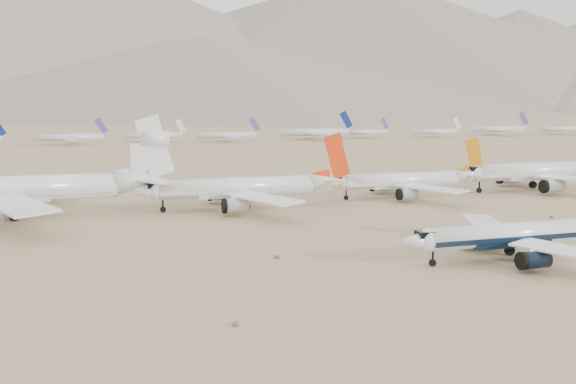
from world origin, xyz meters
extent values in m
plane|color=#81694B|center=(0.00, 0.00, 0.00)|extent=(7000.00, 7000.00, 0.00)
cylinder|color=white|center=(6.59, 2.10, 4.30)|extent=(31.66, 3.74, 3.74)
cube|color=black|center=(6.59, 2.10, 3.84)|extent=(31.03, 3.80, 0.84)
sphere|color=white|center=(-9.24, 2.10, 4.30)|extent=(3.74, 3.74, 3.74)
cube|color=black|center=(-9.80, 2.10, 5.33)|extent=(2.62, 2.43, 0.94)
cube|color=white|center=(9.03, -9.01, 3.65)|extent=(12.23, 19.27, 0.59)
cylinder|color=black|center=(4.83, -5.68, 1.96)|extent=(4.40, 2.69, 2.69)
cube|color=white|center=(9.03, 13.20, 3.65)|extent=(12.23, 19.27, 0.59)
cylinder|color=black|center=(4.83, 9.88, 1.96)|extent=(4.40, 2.69, 2.69)
cylinder|color=black|center=(-8.31, 2.10, 0.56)|extent=(1.12, 0.47, 1.12)
cylinder|color=black|center=(7.91, -0.52, 0.79)|extent=(1.57, 0.94, 1.57)
cylinder|color=black|center=(7.91, 4.72, 0.79)|extent=(1.57, 0.94, 1.57)
cylinder|color=white|center=(63.58, 68.70, 5.61)|extent=(40.26, 4.88, 4.88)
cube|color=silver|center=(63.58, 68.70, 5.00)|extent=(39.46, 4.95, 1.10)
sphere|color=white|center=(43.45, 68.70, 5.61)|extent=(4.88, 4.88, 4.88)
cube|color=black|center=(42.72, 68.70, 6.95)|extent=(3.42, 3.17, 1.22)
cylinder|color=silver|center=(61.35, 58.74, 2.56)|extent=(5.59, 3.51, 3.51)
cube|color=white|center=(66.69, 82.88, 4.76)|extent=(15.55, 24.50, 0.76)
cylinder|color=silver|center=(61.35, 78.65, 2.56)|extent=(5.59, 3.51, 3.51)
cylinder|color=black|center=(44.67, 68.70, 0.73)|extent=(1.46, 0.61, 1.46)
cylinder|color=black|center=(65.26, 65.28, 1.02)|extent=(2.05, 1.22, 2.05)
cylinder|color=black|center=(65.26, 72.11, 1.02)|extent=(2.05, 1.22, 2.05)
cylinder|color=white|center=(19.61, 68.02, 4.62)|extent=(33.09, 4.02, 4.02)
cube|color=silver|center=(19.61, 68.02, 4.12)|extent=(32.43, 4.08, 0.90)
sphere|color=white|center=(3.06, 68.02, 4.62)|extent=(4.02, 4.02, 4.02)
cube|color=black|center=(2.46, 68.02, 5.73)|extent=(2.82, 2.61, 1.01)
cone|color=white|center=(40.06, 68.02, 4.93)|extent=(8.27, 4.02, 4.02)
cube|color=white|center=(22.16, 56.36, 3.92)|extent=(12.78, 20.14, 0.62)
cube|color=white|center=(41.67, 64.20, 5.43)|extent=(5.25, 6.87, 0.24)
cylinder|color=silver|center=(17.77, 59.84, 2.11)|extent=(4.60, 2.90, 2.90)
cube|color=white|center=(22.16, 79.69, 3.92)|extent=(12.78, 20.14, 0.62)
cube|color=white|center=(41.67, 71.84, 5.43)|extent=(5.25, 6.87, 0.24)
cylinder|color=silver|center=(17.77, 76.21, 2.11)|extent=(4.60, 2.90, 2.90)
cube|color=#C3730B|center=(42.36, 68.02, 10.66)|extent=(6.27, 0.32, 10.33)
cylinder|color=black|center=(4.07, 68.02, 0.60)|extent=(1.21, 0.50, 1.21)
cylinder|color=black|center=(20.98, 65.21, 0.84)|extent=(1.69, 1.01, 1.69)
cylinder|color=black|center=(20.98, 70.84, 0.84)|extent=(1.69, 1.01, 1.69)
cylinder|color=white|center=(-26.18, 63.58, 5.27)|extent=(37.48, 4.58, 4.58)
cube|color=silver|center=(-26.18, 63.58, 4.70)|extent=(36.73, 4.65, 1.03)
sphere|color=white|center=(-44.92, 63.58, 5.27)|extent=(4.58, 4.58, 4.58)
cube|color=black|center=(-45.61, 63.58, 6.53)|extent=(3.21, 2.98, 1.15)
cone|color=white|center=(-3.01, 63.58, 5.61)|extent=(9.37, 4.58, 4.58)
cube|color=white|center=(-23.29, 50.36, 4.47)|extent=(14.48, 22.81, 0.71)
cube|color=white|center=(-1.19, 59.25, 6.18)|extent=(5.95, 7.78, 0.27)
cylinder|color=silver|center=(-28.26, 54.29, 2.40)|extent=(5.21, 3.30, 3.30)
cube|color=white|center=(-23.29, 76.80, 4.47)|extent=(14.48, 22.81, 0.71)
cube|color=white|center=(-1.19, 67.91, 6.18)|extent=(5.95, 7.78, 0.27)
cylinder|color=silver|center=(-28.26, 72.87, 2.40)|extent=(5.21, 3.30, 3.30)
cube|color=red|center=(-0.41, 63.58, 12.11)|extent=(7.10, 0.37, 11.71)
cylinder|color=black|center=(-43.78, 63.58, 0.69)|extent=(1.37, 0.57, 1.37)
cylinder|color=black|center=(-24.62, 60.37, 0.96)|extent=(1.92, 1.15, 1.92)
cylinder|color=black|center=(-24.62, 66.79, 0.96)|extent=(1.92, 1.15, 1.92)
cylinder|color=white|center=(-77.69, 66.63, 6.56)|extent=(47.62, 5.70, 5.70)
cube|color=silver|center=(-77.69, 66.63, 5.84)|extent=(46.67, 5.79, 1.28)
cone|color=white|center=(-48.26, 66.63, 6.98)|extent=(11.90, 5.70, 5.70)
cube|color=white|center=(-74.02, 49.89, 5.56)|extent=(18.39, 28.98, 0.89)
cube|color=white|center=(-45.95, 61.14, 7.70)|extent=(7.56, 9.88, 0.34)
cube|color=white|center=(-74.02, 83.37, 5.56)|extent=(18.39, 28.98, 0.89)
cube|color=white|center=(-45.95, 72.11, 7.70)|extent=(7.56, 9.88, 0.34)
cylinder|color=silver|center=(-80.34, 78.37, 2.99)|extent=(6.61, 4.11, 4.11)
cube|color=white|center=(-44.96, 66.63, 15.21)|extent=(9.02, 0.46, 14.87)
cylinder|color=white|center=(-44.63, 66.63, 17.05)|extent=(5.95, 3.69, 3.69)
cylinder|color=black|center=(-75.71, 62.63, 1.20)|extent=(2.39, 1.43, 2.39)
cylinder|color=black|center=(-75.71, 70.62, 1.20)|extent=(2.39, 1.43, 2.39)
cylinder|color=silver|center=(-70.37, 298.82, 4.29)|extent=(38.18, 3.77, 3.77)
cube|color=#593890|center=(-52.41, 298.82, 10.66)|extent=(7.60, 0.38, 9.58)
cube|color=silver|center=(-70.37, 288.94, 3.72)|extent=(10.06, 17.57, 0.38)
cube|color=silver|center=(-70.37, 308.70, 3.72)|extent=(10.06, 17.57, 0.38)
cylinder|color=silver|center=(-22.12, 307.06, 4.10)|extent=(34.36, 3.40, 3.40)
cube|color=white|center=(-5.94, 307.06, 9.84)|extent=(6.84, 0.34, 8.62)
cube|color=silver|center=(-22.12, 298.17, 3.59)|extent=(9.05, 15.82, 0.34)
cube|color=silver|center=(-22.12, 315.96, 3.59)|extent=(9.05, 15.82, 0.34)
cylinder|color=silver|center=(19.99, 295.01, 4.23)|extent=(37.06, 3.66, 3.66)
cube|color=#593890|center=(37.43, 295.01, 10.42)|extent=(7.38, 0.37, 9.30)
cube|color=silver|center=(19.99, 285.41, 3.68)|extent=(9.76, 17.06, 0.37)
cube|color=silver|center=(19.99, 304.60, 3.68)|extent=(9.76, 17.06, 0.37)
cylinder|color=silver|center=(77.63, 300.09, 4.71)|extent=(46.78, 4.62, 4.62)
cube|color=navy|center=(99.65, 300.09, 12.53)|extent=(9.32, 0.46, 11.73)
cube|color=silver|center=(77.63, 287.99, 4.02)|extent=(12.33, 21.54, 0.46)
cube|color=silver|center=(77.63, 312.20, 4.02)|extent=(12.33, 21.54, 0.46)
cylinder|color=silver|center=(114.97, 306.50, 4.00)|extent=(32.45, 3.21, 3.21)
cube|color=#593890|center=(130.24, 306.50, 9.42)|extent=(6.46, 0.32, 8.14)
cube|color=silver|center=(114.97, 298.10, 3.52)|extent=(8.55, 14.94, 0.32)
cube|color=silver|center=(114.97, 314.90, 3.52)|extent=(8.55, 14.94, 0.32)
cylinder|color=silver|center=(163.01, 296.10, 4.07)|extent=(33.70, 3.33, 3.33)
cube|color=white|center=(178.87, 296.10, 9.70)|extent=(6.71, 0.33, 8.45)
cube|color=silver|center=(163.01, 287.37, 3.57)|extent=(8.88, 15.52, 0.33)
cube|color=silver|center=(163.01, 304.82, 3.57)|extent=(8.88, 15.52, 0.33)
cylinder|color=silver|center=(219.41, 306.13, 4.53)|extent=(43.13, 4.26, 4.26)
cube|color=#593890|center=(239.71, 306.13, 11.74)|extent=(8.59, 0.43, 10.82)
cube|color=silver|center=(219.41, 294.96, 3.89)|extent=(11.36, 19.85, 0.43)
cube|color=silver|center=(219.41, 317.29, 3.89)|extent=(11.36, 19.85, 0.43)
cylinder|color=silver|center=(268.65, 299.75, 4.24)|extent=(37.15, 3.67, 3.67)
cube|color=silver|center=(268.65, 290.13, 3.69)|extent=(9.79, 17.10, 0.37)
cube|color=silver|center=(268.65, 309.36, 3.69)|extent=(9.79, 17.10, 0.37)
cone|color=slate|center=(200.00, 1480.00, 120.00)|extent=(1824.00, 1824.00, 240.00)
cone|color=slate|center=(700.00, 1660.00, 190.00)|extent=(2356.00, 2356.00, 380.00)
cone|color=slate|center=(1200.00, 1600.00, 145.00)|extent=(1682.00, 1682.00, 290.00)
cone|color=slate|center=(150.00, 1100.00, 70.00)|extent=(1260.00, 1260.00, 140.00)
ellipsoid|color=brown|center=(-44.10, -14.90, 0.25)|extent=(0.84, 0.84, 0.46)
ellipsoid|color=brown|center=(-30.40, 14.40, 0.29)|extent=(0.98, 0.98, 0.54)
ellipsoid|color=brown|center=(38.10, 30.90, 0.29)|extent=(0.98, 0.98, 0.54)
camera|label=1|loc=(-59.60, -85.54, 26.48)|focal=40.00mm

